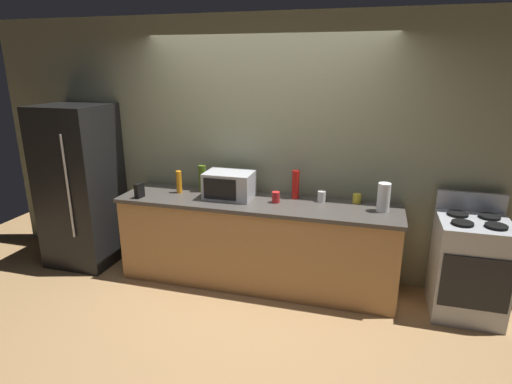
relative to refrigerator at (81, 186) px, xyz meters
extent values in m
plane|color=#A87F51|center=(2.05, -0.40, -0.90)|extent=(8.00, 8.00, 0.00)
cube|color=gray|center=(2.05, 0.41, 0.45)|extent=(6.40, 0.10, 2.70)
cube|color=#B27F4C|center=(2.05, 0.00, -0.47)|extent=(2.80, 0.60, 0.86)
cube|color=#47423D|center=(2.05, 0.00, -0.02)|extent=(2.84, 0.64, 0.04)
cube|color=black|center=(0.00, 0.00, 0.00)|extent=(0.72, 0.70, 1.80)
cylinder|color=silver|center=(0.14, -0.37, 0.10)|extent=(0.02, 0.02, 1.10)
cube|color=#B7BABF|center=(4.05, 0.00, -0.45)|extent=(0.60, 0.60, 0.90)
cube|color=black|center=(4.05, -0.30, -0.45)|extent=(0.55, 0.02, 0.48)
cube|color=#B7BABF|center=(4.05, 0.28, 0.09)|extent=(0.60, 0.04, 0.18)
cylinder|color=black|center=(3.92, -0.12, 0.01)|extent=(0.18, 0.18, 0.02)
cylinder|color=black|center=(4.18, -0.12, 0.01)|extent=(0.18, 0.18, 0.02)
cylinder|color=black|center=(3.92, 0.12, 0.01)|extent=(0.18, 0.18, 0.02)
cylinder|color=black|center=(4.18, 0.12, 0.01)|extent=(0.18, 0.18, 0.02)
cube|color=#B7BABF|center=(1.75, 0.05, 0.13)|extent=(0.48, 0.34, 0.27)
cube|color=black|center=(1.71, -0.12, 0.13)|extent=(0.34, 0.01, 0.21)
cylinder|color=white|center=(3.26, 0.05, 0.13)|extent=(0.12, 0.12, 0.27)
cube|color=black|center=(0.86, -0.20, 0.07)|extent=(0.06, 0.12, 0.15)
cylinder|color=orange|center=(1.18, 0.07, 0.12)|extent=(0.06, 0.06, 0.24)
cylinder|color=red|center=(2.41, 0.21, 0.15)|extent=(0.07, 0.07, 0.29)
cylinder|color=#4C6B19|center=(1.41, 0.18, 0.14)|extent=(0.08, 0.08, 0.29)
cylinder|color=red|center=(2.25, 0.03, 0.05)|extent=(0.08, 0.08, 0.11)
cylinder|color=yellow|center=(3.02, 0.24, 0.04)|extent=(0.08, 0.08, 0.09)
cylinder|color=white|center=(2.68, 0.18, 0.05)|extent=(0.08, 0.08, 0.11)
camera|label=1|loc=(3.13, -3.82, 1.32)|focal=29.44mm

